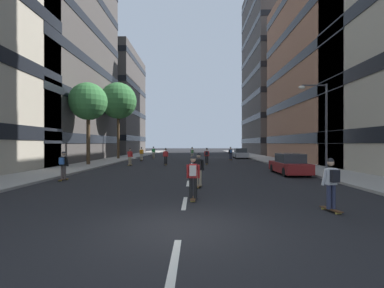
{
  "coord_description": "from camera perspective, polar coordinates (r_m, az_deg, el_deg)",
  "views": [
    {
      "loc": [
        0.4,
        -7.16,
        2.26
      ],
      "look_at": [
        0.0,
        26.7,
        2.18
      ],
      "focal_mm": 25.12,
      "sensor_mm": 36.0,
      "label": 1
    }
  ],
  "objects": [
    {
      "name": "ground_plane",
      "position": [
        36.18,
        0.04,
        -3.45
      ],
      "size": [
        173.69,
        173.69,
        0.0
      ],
      "primitive_type": "plane",
      "color": "black"
    },
    {
      "name": "skater_3",
      "position": [
        36.01,
        -10.68,
        -1.9
      ],
      "size": [
        0.54,
        0.9,
        1.78
      ],
      "color": "brown",
      "rests_on": "ground_plane"
    },
    {
      "name": "parked_car_near",
      "position": [
        41.49,
        10.22,
        -2.02
      ],
      "size": [
        1.82,
        4.4,
        1.52
      ],
      "color": "#B2B7BF",
      "rests_on": "ground_plane"
    },
    {
      "name": "building_left_far",
      "position": [
        63.19,
        -17.58,
        8.26
      ],
      "size": [
        13.61,
        19.41,
        22.2
      ],
      "color": "#4C4744",
      "rests_on": "ground_plane"
    },
    {
      "name": "skater_8",
      "position": [
        35.39,
        0.04,
        -1.88
      ],
      "size": [
        0.56,
        0.92,
        1.78
      ],
      "color": "brown",
      "rests_on": "ground_plane"
    },
    {
      "name": "building_right_mid",
      "position": [
        39.53,
        30.01,
        14.0
      ],
      "size": [
        13.61,
        23.28,
        23.31
      ],
      "color": "#9E6B51",
      "rests_on": "ground_plane"
    },
    {
      "name": "street_tree_mid",
      "position": [
        29.49,
        -21.17,
        8.35
      ],
      "size": [
        3.79,
        3.79,
        8.28
      ],
      "color": "#4C3823",
      "rests_on": "sidewalk_left"
    },
    {
      "name": "building_left_mid",
      "position": [
        42.14,
        -29.7,
        23.19
      ],
      "size": [
        13.61,
        21.79,
        37.37
      ],
      "color": "#4C4744",
      "rests_on": "ground_plane"
    },
    {
      "name": "sidewalk_right",
      "position": [
        41.04,
        14.88,
        -2.93
      ],
      "size": [
        3.97,
        79.61,
        0.14
      ],
      "primitive_type": "cube",
      "color": "#9E9991",
      "rests_on": "ground_plane"
    },
    {
      "name": "streetlamp_right",
      "position": [
        22.0,
        25.77,
        5.01
      ],
      "size": [
        2.13,
        0.3,
        6.5
      ],
      "color": "#3F3F44",
      "rests_on": "sidewalk_right"
    },
    {
      "name": "sidewalk_left",
      "position": [
        41.24,
        -14.61,
        -2.91
      ],
      "size": [
        3.97,
        79.61,
        0.14
      ],
      "primitive_type": "cube",
      "color": "#9E9991",
      "rests_on": "ground_plane"
    },
    {
      "name": "building_right_far",
      "position": [
        64.48,
        18.24,
        15.04
      ],
      "size": [
        13.61,
        20.07,
        37.53
      ],
      "color": "#4C4744",
      "rests_on": "ground_plane"
    },
    {
      "name": "skater_4",
      "position": [
        18.08,
        -25.67,
        -3.84
      ],
      "size": [
        0.55,
        0.92,
        1.78
      ],
      "color": "brown",
      "rests_on": "ground_plane"
    },
    {
      "name": "skater_7",
      "position": [
        41.52,
        -8.18,
        -1.63
      ],
      "size": [
        0.57,
        0.92,
        1.78
      ],
      "color": "brown",
      "rests_on": "ground_plane"
    },
    {
      "name": "skater_10",
      "position": [
        10.06,
        27.49,
        -7.01
      ],
      "size": [
        0.57,
        0.92,
        1.78
      ],
      "color": "brown",
      "rests_on": "ground_plane"
    },
    {
      "name": "skater_0",
      "position": [
        13.81,
        1.41,
        -5.17
      ],
      "size": [
        0.57,
        0.92,
        1.78
      ],
      "color": "brown",
      "rests_on": "ground_plane"
    },
    {
      "name": "parked_car_mid",
      "position": [
        20.82,
        20.01,
        -4.18
      ],
      "size": [
        1.82,
        4.4,
        1.52
      ],
      "color": "maroon",
      "rests_on": "ground_plane"
    },
    {
      "name": "skater_5",
      "position": [
        28.07,
        -13.04,
        -2.47
      ],
      "size": [
        0.56,
        0.92,
        1.78
      ],
      "color": "brown",
      "rests_on": "ground_plane"
    },
    {
      "name": "skater_2",
      "position": [
        36.71,
        8.19,
        -1.81
      ],
      "size": [
        0.57,
        0.92,
        1.78
      ],
      "color": "brown",
      "rests_on": "ground_plane"
    },
    {
      "name": "skater_9",
      "position": [
        28.24,
        -5.62,
        -2.46
      ],
      "size": [
        0.56,
        0.92,
        1.78
      ],
      "color": "brown",
      "rests_on": "ground_plane"
    },
    {
      "name": "skater_1",
      "position": [
        29.02,
        3.15,
        -2.33
      ],
      "size": [
        0.56,
        0.92,
        1.78
      ],
      "color": "brown",
      "rests_on": "ground_plane"
    },
    {
      "name": "skater_6",
      "position": [
        10.69,
        0.24,
        -6.57
      ],
      "size": [
        0.54,
        0.91,
        1.78
      ],
      "color": "brown",
      "rests_on": "ground_plane"
    },
    {
      "name": "street_tree_near",
      "position": [
        39.72,
        -15.38,
        8.8
      ],
      "size": [
        5.1,
        5.1,
        10.69
      ],
      "color": "#4C3823",
      "rests_on": "sidewalk_left"
    },
    {
      "name": "lane_markings",
      "position": [
        37.73,
        0.07,
        -3.29
      ],
      "size": [
        0.16,
        67.2,
        0.01
      ],
      "color": "silver",
      "rests_on": "ground_plane"
    }
  ]
}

